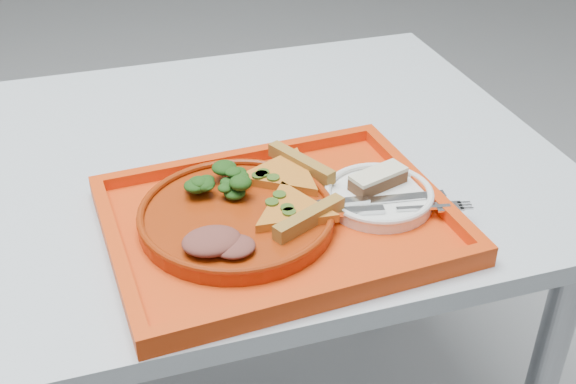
# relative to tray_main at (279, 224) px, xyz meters

# --- Properties ---
(table) EXTENTS (1.60, 0.80, 0.75)m
(table) POSITION_rel_tray_main_xyz_m (-0.31, 0.21, -0.08)
(table) COLOR #ADB6C2
(table) RESTS_ON ground
(tray_main) EXTENTS (0.47, 0.38, 0.01)m
(tray_main) POSITION_rel_tray_main_xyz_m (0.00, 0.00, 0.00)
(tray_main) COLOR red
(tray_main) RESTS_ON table
(dinner_plate) EXTENTS (0.26, 0.26, 0.02)m
(dinner_plate) POSITION_rel_tray_main_xyz_m (-0.05, 0.01, 0.02)
(dinner_plate) COLOR maroon
(dinner_plate) RESTS_ON tray_main
(side_plate) EXTENTS (0.15, 0.15, 0.01)m
(side_plate) POSITION_rel_tray_main_xyz_m (0.15, 0.00, 0.01)
(side_plate) COLOR white
(side_plate) RESTS_ON tray_main
(pizza_slice_a) EXTENTS (0.15, 0.16, 0.02)m
(pizza_slice_a) POSITION_rel_tray_main_xyz_m (0.01, -0.01, 0.03)
(pizza_slice_a) COLOR orange
(pizza_slice_a) RESTS_ON dinner_plate
(pizza_slice_b) EXTENTS (0.18, 0.17, 0.02)m
(pizza_slice_b) POSITION_rel_tray_main_xyz_m (0.03, 0.07, 0.03)
(pizza_slice_b) COLOR orange
(pizza_slice_b) RESTS_ON dinner_plate
(salad_heap) EXTENTS (0.08, 0.07, 0.04)m
(salad_heap) POSITION_rel_tray_main_xyz_m (-0.07, 0.06, 0.04)
(salad_heap) COLOR black
(salad_heap) RESTS_ON dinner_plate
(meat_portion) EXTENTS (0.07, 0.06, 0.02)m
(meat_portion) POSITION_rel_tray_main_xyz_m (-0.10, -0.06, 0.04)
(meat_portion) COLOR brown
(meat_portion) RESTS_ON dinner_plate
(dessert_bar) EXTENTS (0.09, 0.06, 0.02)m
(dessert_bar) POSITION_rel_tray_main_xyz_m (0.15, 0.02, 0.03)
(dessert_bar) COLOR #4C2819
(dessert_bar) RESTS_ON side_plate
(knife) EXTENTS (0.19, 0.04, 0.01)m
(knife) POSITION_rel_tray_main_xyz_m (0.14, -0.02, 0.02)
(knife) COLOR silver
(knife) RESTS_ON side_plate
(fork) EXTENTS (0.19, 0.06, 0.01)m
(fork) POSITION_rel_tray_main_xyz_m (0.15, -0.04, 0.02)
(fork) COLOR silver
(fork) RESTS_ON side_plate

